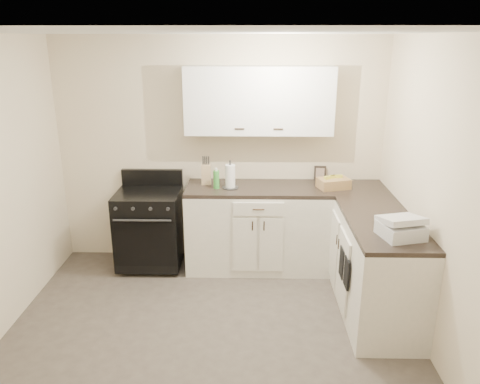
{
  "coord_description": "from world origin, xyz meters",
  "views": [
    {
      "loc": [
        0.33,
        -3.28,
        2.47
      ],
      "look_at": [
        0.24,
        0.85,
        1.1
      ],
      "focal_mm": 35.0,
      "sensor_mm": 36.0,
      "label": 1
    }
  ],
  "objects_px": {
    "paper_towel": "(230,177)",
    "wicker_basket": "(333,183)",
    "knife_block": "(206,174)",
    "countertop_grill": "(401,230)",
    "stove": "(150,228)"
  },
  "relations": [
    {
      "from": "paper_towel",
      "to": "wicker_basket",
      "type": "xyz_separation_m",
      "value": [
        1.1,
        0.02,
        -0.07
      ]
    },
    {
      "from": "knife_block",
      "to": "countertop_grill",
      "type": "xyz_separation_m",
      "value": [
        1.69,
        -1.4,
        -0.05
      ]
    },
    {
      "from": "stove",
      "to": "paper_towel",
      "type": "distance_m",
      "value": 1.08
    },
    {
      "from": "stove",
      "to": "paper_towel",
      "type": "bearing_deg",
      "value": -1.41
    },
    {
      "from": "wicker_basket",
      "to": "knife_block",
      "type": "bearing_deg",
      "value": 174.98
    },
    {
      "from": "paper_towel",
      "to": "knife_block",
      "type": "bearing_deg",
      "value": 152.43
    },
    {
      "from": "stove",
      "to": "countertop_grill",
      "type": "distance_m",
      "value": 2.7
    },
    {
      "from": "knife_block",
      "to": "paper_towel",
      "type": "relative_size",
      "value": 0.87
    },
    {
      "from": "knife_block",
      "to": "wicker_basket",
      "type": "height_order",
      "value": "knife_block"
    },
    {
      "from": "paper_towel",
      "to": "countertop_grill",
      "type": "distance_m",
      "value": 1.9
    },
    {
      "from": "knife_block",
      "to": "countertop_grill",
      "type": "height_order",
      "value": "knife_block"
    },
    {
      "from": "stove",
      "to": "knife_block",
      "type": "distance_m",
      "value": 0.87
    },
    {
      "from": "paper_towel",
      "to": "wicker_basket",
      "type": "height_order",
      "value": "paper_towel"
    },
    {
      "from": "wicker_basket",
      "to": "stove",
      "type": "bearing_deg",
      "value": 179.94
    },
    {
      "from": "wicker_basket",
      "to": "countertop_grill",
      "type": "relative_size",
      "value": 1.02
    }
  ]
}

